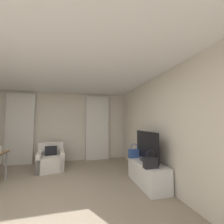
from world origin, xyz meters
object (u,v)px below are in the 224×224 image
at_px(tv_console, 147,173).
at_px(tv_flatscreen, 147,147).
at_px(armchair, 51,160).
at_px(handbag_primary, 134,153).
at_px(handbag_secondary, 151,162).

distance_m(tv_console, tv_flatscreen, 0.60).
bearing_deg(armchair, tv_flatscreen, -35.42).
xyz_separation_m(tv_console, handbag_primary, (-0.14, 0.45, 0.38)).
xyz_separation_m(armchair, tv_console, (2.42, -1.73, -0.01)).
relative_size(armchair, handbag_primary, 2.63).
height_order(tv_console, handbag_secondary, handbag_secondary).
height_order(handbag_primary, handbag_secondary, same).
relative_size(armchair, tv_console, 0.78).
height_order(tv_flatscreen, handbag_primary, tv_flatscreen).
relative_size(tv_console, handbag_primary, 3.36).
bearing_deg(armchair, handbag_secondary, -43.48).
bearing_deg(tv_console, handbag_secondary, -108.31).
distance_m(armchair, tv_flatscreen, 3.03).
relative_size(tv_flatscreen, handbag_primary, 2.78).
distance_m(tv_flatscreen, handbag_secondary, 0.51).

